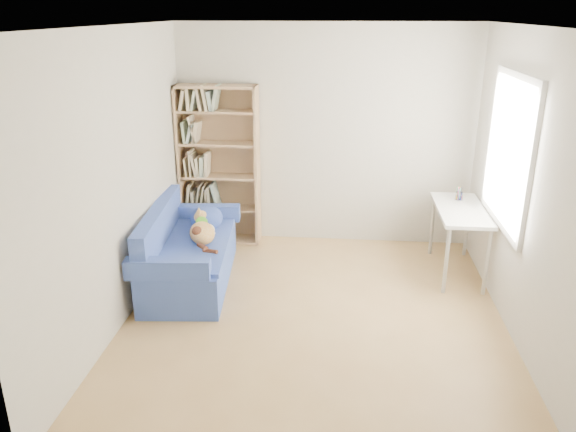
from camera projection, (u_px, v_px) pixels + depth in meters
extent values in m
plane|color=#A47C4A|center=(314.00, 320.00, 5.23)|extent=(4.00, 4.00, 0.00)
cube|color=silver|center=(325.00, 137.00, 6.65)|extent=(3.50, 0.04, 2.60)
cube|color=silver|center=(298.00, 300.00, 2.92)|extent=(3.50, 0.04, 2.60)
cube|color=silver|center=(118.00, 181.00, 4.94)|extent=(0.04, 4.00, 2.60)
cube|color=silver|center=(529.00, 193.00, 4.63)|extent=(0.04, 4.00, 2.60)
cube|color=white|center=(320.00, 26.00, 4.33)|extent=(3.50, 4.00, 0.04)
cube|color=white|center=(511.00, 152.00, 5.12)|extent=(0.01, 1.20, 1.30)
cube|color=navy|center=(191.00, 263.00, 5.91)|extent=(0.92, 1.71, 0.41)
cube|color=navy|center=(159.00, 226.00, 5.79)|extent=(0.29, 1.66, 0.40)
cube|color=navy|center=(206.00, 213.00, 6.51)|extent=(0.79, 0.21, 0.18)
cube|color=navy|center=(168.00, 269.00, 5.10)|extent=(0.79, 0.21, 0.18)
cube|color=navy|center=(191.00, 244.00, 5.83)|extent=(0.89, 1.58, 0.05)
ellipsoid|color=#2F4598|center=(207.00, 218.00, 6.21)|extent=(0.36, 0.39, 0.27)
ellipsoid|color=#B66714|center=(202.00, 233.00, 5.80)|extent=(0.39, 0.53, 0.19)
ellipsoid|color=silver|center=(212.00, 230.00, 5.93)|extent=(0.21, 0.24, 0.12)
ellipsoid|color=black|center=(197.00, 231.00, 5.74)|extent=(0.22, 0.27, 0.09)
sphere|color=#B66714|center=(211.00, 218.00, 6.09)|extent=(0.17, 0.17, 0.17)
cone|color=#B66714|center=(210.00, 210.00, 6.11)|extent=(0.08, 0.09, 0.08)
cone|color=#B66714|center=(208.00, 212.00, 6.03)|extent=(0.08, 0.08, 0.08)
cylinder|color=green|center=(209.00, 222.00, 6.02)|extent=(0.14, 0.08, 0.13)
cylinder|color=black|center=(194.00, 247.00, 5.57)|extent=(0.15, 0.17, 0.06)
cube|color=#A68059|center=(181.00, 165.00, 6.77)|extent=(0.03, 0.30, 1.91)
cube|color=#A68059|center=(257.00, 167.00, 6.68)|extent=(0.03, 0.30, 1.91)
cube|color=#A68059|center=(216.00, 86.00, 6.40)|extent=(0.96, 0.30, 0.03)
cube|color=#A68059|center=(222.00, 238.00, 7.05)|extent=(0.96, 0.30, 0.03)
cube|color=#A68059|center=(221.00, 163.00, 6.86)|extent=(0.96, 0.02, 1.91)
cube|color=white|center=(461.00, 210.00, 5.93)|extent=(0.50, 1.08, 0.04)
cylinder|color=silver|center=(467.00, 227.00, 6.50)|extent=(0.04, 0.04, 0.71)
cylinder|color=silver|center=(487.00, 263.00, 5.58)|extent=(0.04, 0.04, 0.71)
cylinder|color=silver|center=(432.00, 226.00, 6.53)|extent=(0.04, 0.04, 0.71)
cylinder|color=silver|center=(446.00, 261.00, 5.61)|extent=(0.04, 0.04, 0.71)
cylinder|color=white|center=(459.00, 196.00, 6.17)|extent=(0.08, 0.08, 0.09)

